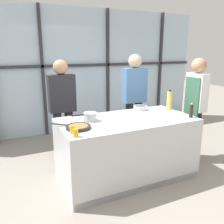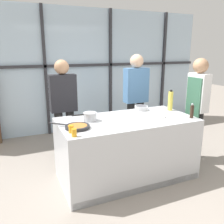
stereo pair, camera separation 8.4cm
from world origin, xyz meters
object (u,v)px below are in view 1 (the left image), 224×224
(mixing_bowl, at_px, (140,108))
(oil_bottle, at_px, (169,100))
(spectator_center_left, at_px, (134,95))
(spectator_far_left, at_px, (62,104))
(juice_glass_far, at_px, (72,129))
(chef, at_px, (195,102))
(frying_pan, at_px, (78,127))
(juice_glass_near, at_px, (76,133))
(saucepan, at_px, (90,117))
(white_plate, at_px, (157,116))
(pepper_grinder, at_px, (191,111))

(mixing_bowl, relative_size, oil_bottle, 0.66)
(spectator_center_left, distance_m, oil_bottle, 0.85)
(spectator_far_left, relative_size, juice_glass_far, 18.75)
(oil_bottle, bearing_deg, chef, -12.29)
(chef, distance_m, spectator_center_left, 1.14)
(spectator_center_left, distance_m, frying_pan, 1.86)
(juice_glass_near, bearing_deg, oil_bottle, 17.90)
(saucepan, relative_size, juice_glass_near, 3.86)
(frying_pan, bearing_deg, juice_glass_near, -111.57)
(white_plate, bearing_deg, spectator_far_left, 137.48)
(chef, bearing_deg, white_plate, 98.83)
(pepper_grinder, bearing_deg, juice_glass_near, -177.77)
(white_plate, distance_m, juice_glass_near, 1.39)
(chef, distance_m, white_plate, 0.90)
(chef, bearing_deg, juice_glass_far, 98.35)
(white_plate, relative_size, juice_glass_near, 2.90)
(spectator_far_left, distance_m, white_plate, 1.59)
(spectator_far_left, bearing_deg, chef, 155.52)
(spectator_far_left, height_order, juice_glass_near, spectator_far_left)
(saucepan, xyz_separation_m, white_plate, (0.99, -0.19, -0.06))
(spectator_center_left, bearing_deg, pepper_grinder, 98.26)
(frying_pan, distance_m, white_plate, 1.25)
(white_plate, bearing_deg, saucepan, 169.13)
(pepper_grinder, distance_m, juice_glass_near, 1.78)
(spectator_center_left, height_order, saucepan, spectator_center_left)
(chef, xyz_separation_m, juice_glass_near, (-2.24, -0.47, -0.07))
(spectator_far_left, height_order, oil_bottle, spectator_far_left)
(saucepan, bearing_deg, pepper_grinder, -17.72)
(chef, height_order, white_plate, chef)
(frying_pan, distance_m, juice_glass_near, 0.30)
(frying_pan, height_order, mixing_bowl, mixing_bowl)
(chef, relative_size, juice_glass_near, 19.03)
(pepper_grinder, bearing_deg, spectator_center_left, 98.26)
(juice_glass_far, bearing_deg, spectator_center_left, 38.58)
(white_plate, xyz_separation_m, pepper_grinder, (0.42, -0.26, 0.09))
(saucepan, distance_m, oil_bottle, 1.41)
(spectator_center_left, height_order, juice_glass_far, spectator_center_left)
(oil_bottle, distance_m, juice_glass_far, 1.82)
(spectator_far_left, xyz_separation_m, frying_pan, (-0.07, -1.13, -0.05))
(mixing_bowl, xyz_separation_m, juice_glass_far, (-1.34, -0.63, 0.01))
(frying_pan, xyz_separation_m, mixing_bowl, (1.23, 0.49, 0.02))
(spectator_far_left, distance_m, frying_pan, 1.13)
(white_plate, height_order, juice_glass_near, juice_glass_near)
(oil_bottle, bearing_deg, pepper_grinder, -88.86)
(oil_bottle, distance_m, pepper_grinder, 0.51)
(chef, relative_size, mixing_bowl, 7.87)
(oil_bottle, bearing_deg, juice_glass_far, -166.30)
(spectator_center_left, xyz_separation_m, mixing_bowl, (-0.25, -0.64, -0.08))
(spectator_center_left, bearing_deg, mixing_bowl, 68.87)
(oil_bottle, distance_m, juice_glass_near, 1.86)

